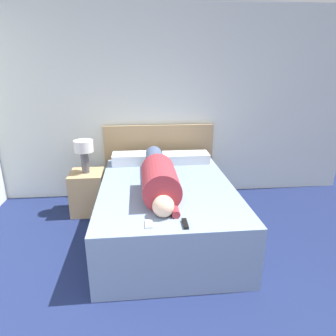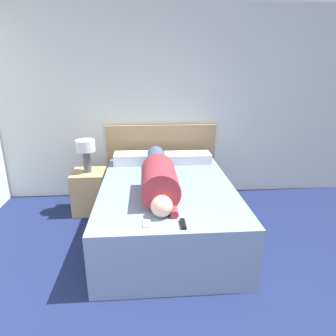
{
  "view_description": "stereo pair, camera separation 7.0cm",
  "coord_description": "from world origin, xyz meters",
  "px_view_note": "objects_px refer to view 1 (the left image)",
  "views": [
    {
      "loc": [
        -0.27,
        -0.49,
        1.83
      ],
      "look_at": [
        0.01,
        2.35,
        0.85
      ],
      "focal_mm": 32.0,
      "sensor_mm": 36.0,
      "label": 1
    },
    {
      "loc": [
        -0.2,
        -0.49,
        1.83
      ],
      "look_at": [
        0.01,
        2.35,
        0.85
      ],
      "focal_mm": 32.0,
      "sensor_mm": 36.0,
      "label": 2
    }
  ],
  "objects_px": {
    "bed": "(167,210)",
    "table_lamp": "(84,150)",
    "person_lying": "(159,176)",
    "cell_phone": "(149,224)",
    "pillow_near_headboard": "(137,158)",
    "pillow_second": "(186,158)",
    "tv_remote": "(185,224)",
    "nightstand": "(88,192)"
  },
  "relations": [
    {
      "from": "bed",
      "to": "table_lamp",
      "type": "xyz_separation_m",
      "value": [
        -0.96,
        0.66,
        0.54
      ]
    },
    {
      "from": "person_lying",
      "to": "cell_phone",
      "type": "relative_size",
      "value": 12.56
    },
    {
      "from": "table_lamp",
      "to": "pillow_near_headboard",
      "type": "xyz_separation_m",
      "value": [
        0.65,
        0.13,
        -0.17
      ]
    },
    {
      "from": "pillow_second",
      "to": "tv_remote",
      "type": "distance_m",
      "value": 1.68
    },
    {
      "from": "pillow_near_headboard",
      "to": "pillow_second",
      "type": "distance_m",
      "value": 0.65
    },
    {
      "from": "pillow_second",
      "to": "bed",
      "type": "bearing_deg",
      "value": -112.55
    },
    {
      "from": "nightstand",
      "to": "bed",
      "type": "bearing_deg",
      "value": -34.51
    },
    {
      "from": "nightstand",
      "to": "tv_remote",
      "type": "distance_m",
      "value": 1.87
    },
    {
      "from": "table_lamp",
      "to": "pillow_second",
      "type": "relative_size",
      "value": 0.68
    },
    {
      "from": "bed",
      "to": "pillow_second",
      "type": "distance_m",
      "value": 0.93
    },
    {
      "from": "bed",
      "to": "tv_remote",
      "type": "relative_size",
      "value": 13.22
    },
    {
      "from": "pillow_near_headboard",
      "to": "pillow_second",
      "type": "height_order",
      "value": "pillow_near_headboard"
    },
    {
      "from": "pillow_near_headboard",
      "to": "tv_remote",
      "type": "relative_size",
      "value": 4.26
    },
    {
      "from": "person_lying",
      "to": "bed",
      "type": "bearing_deg",
      "value": 46.77
    },
    {
      "from": "person_lying",
      "to": "pillow_near_headboard",
      "type": "xyz_separation_m",
      "value": [
        -0.22,
        0.9,
        -0.08
      ]
    },
    {
      "from": "nightstand",
      "to": "pillow_second",
      "type": "xyz_separation_m",
      "value": [
        1.29,
        0.13,
        0.39
      ]
    },
    {
      "from": "table_lamp",
      "to": "person_lying",
      "type": "xyz_separation_m",
      "value": [
        0.87,
        -0.76,
        -0.09
      ]
    },
    {
      "from": "table_lamp",
      "to": "tv_remote",
      "type": "xyz_separation_m",
      "value": [
        1.03,
        -1.52,
        -0.23
      ]
    },
    {
      "from": "table_lamp",
      "to": "person_lying",
      "type": "relative_size",
      "value": 0.25
    },
    {
      "from": "pillow_second",
      "to": "cell_phone",
      "type": "distance_m",
      "value": 1.71
    },
    {
      "from": "nightstand",
      "to": "pillow_near_headboard",
      "type": "relative_size",
      "value": 0.85
    },
    {
      "from": "bed",
      "to": "nightstand",
      "type": "relative_size",
      "value": 3.65
    },
    {
      "from": "nightstand",
      "to": "pillow_near_headboard",
      "type": "bearing_deg",
      "value": 11.65
    },
    {
      "from": "bed",
      "to": "person_lying",
      "type": "distance_m",
      "value": 0.47
    },
    {
      "from": "cell_phone",
      "to": "person_lying",
      "type": "bearing_deg",
      "value": 79.69
    },
    {
      "from": "pillow_second",
      "to": "person_lying",
      "type": "bearing_deg",
      "value": -115.32
    },
    {
      "from": "table_lamp",
      "to": "pillow_near_headboard",
      "type": "relative_size",
      "value": 0.65
    },
    {
      "from": "table_lamp",
      "to": "cell_phone",
      "type": "bearing_deg",
      "value": -63.53
    },
    {
      "from": "pillow_near_headboard",
      "to": "pillow_second",
      "type": "relative_size",
      "value": 1.05
    },
    {
      "from": "person_lying",
      "to": "cell_phone",
      "type": "distance_m",
      "value": 0.75
    },
    {
      "from": "nightstand",
      "to": "tv_remote",
      "type": "height_order",
      "value": "tv_remote"
    },
    {
      "from": "tv_remote",
      "to": "person_lying",
      "type": "bearing_deg",
      "value": 102.06
    },
    {
      "from": "pillow_second",
      "to": "pillow_near_headboard",
      "type": "bearing_deg",
      "value": 180.0
    },
    {
      "from": "person_lying",
      "to": "tv_remote",
      "type": "distance_m",
      "value": 0.79
    },
    {
      "from": "nightstand",
      "to": "pillow_near_headboard",
      "type": "height_order",
      "value": "pillow_near_headboard"
    },
    {
      "from": "tv_remote",
      "to": "cell_phone",
      "type": "height_order",
      "value": "tv_remote"
    },
    {
      "from": "tv_remote",
      "to": "bed",
      "type": "bearing_deg",
      "value": 94.62
    },
    {
      "from": "pillow_near_headboard",
      "to": "cell_phone",
      "type": "height_order",
      "value": "pillow_near_headboard"
    },
    {
      "from": "table_lamp",
      "to": "pillow_near_headboard",
      "type": "height_order",
      "value": "table_lamp"
    },
    {
      "from": "pillow_near_headboard",
      "to": "table_lamp",
      "type": "bearing_deg",
      "value": -168.35
    },
    {
      "from": "pillow_near_headboard",
      "to": "cell_phone",
      "type": "bearing_deg",
      "value": -86.76
    },
    {
      "from": "person_lying",
      "to": "pillow_second",
      "type": "distance_m",
      "value": 0.99
    }
  ]
}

